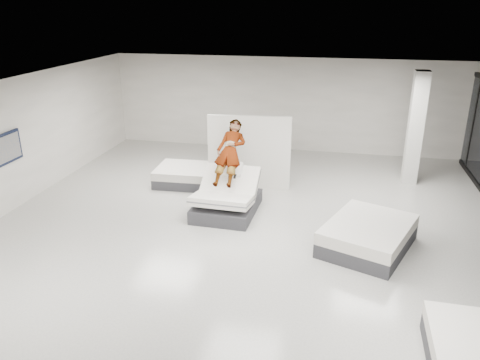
{
  "coord_description": "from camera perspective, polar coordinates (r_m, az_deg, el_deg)",
  "views": [
    {
      "loc": [
        1.84,
        -8.96,
        4.9
      ],
      "look_at": [
        -0.29,
        1.07,
        1.0
      ],
      "focal_mm": 35.0,
      "sensor_mm": 36.0,
      "label": 1
    }
  ],
  "objects": [
    {
      "name": "remote",
      "position": [
        11.23,
        -0.62,
        0.45
      ],
      "size": [
        0.06,
        0.14,
        0.08
      ],
      "primitive_type": "cube",
      "rotation": [
        0.35,
        0.0,
        -0.04
      ],
      "color": "black",
      "rests_on": "person"
    },
    {
      "name": "room",
      "position": [
        9.72,
        0.34,
        0.99
      ],
      "size": [
        14.0,
        14.04,
        3.2
      ],
      "color": "beige",
      "rests_on": "ground"
    },
    {
      "name": "wall_poster",
      "position": [
        12.68,
        -26.47,
        3.53
      ],
      "size": [
        0.06,
        0.95,
        0.75
      ],
      "color": "black",
      "rests_on": "wall_left"
    },
    {
      "name": "divider_panel",
      "position": [
        12.86,
        1.11,
        3.35
      ],
      "size": [
        2.28,
        0.3,
        2.07
      ],
      "primitive_type": "cube",
      "rotation": [
        0.0,
        0.0,
        0.09
      ],
      "color": "white",
      "rests_on": "floor"
    },
    {
      "name": "flat_bed_right_far",
      "position": [
        10.32,
        15.33,
        -6.54
      ],
      "size": [
        2.2,
        2.5,
        0.57
      ],
      "color": "#323236",
      "rests_on": "floor"
    },
    {
      "name": "hero_bed",
      "position": [
        11.55,
        -1.62,
        -2.35
      ],
      "size": [
        1.49,
        1.93,
        1.15
      ],
      "color": "#323236",
      "rests_on": "floor"
    },
    {
      "name": "column",
      "position": [
        14.02,
        20.59,
        5.89
      ],
      "size": [
        0.4,
        0.4,
        3.2
      ],
      "primitive_type": "cube",
      "color": "silver",
      "rests_on": "floor"
    },
    {
      "name": "flat_bed_left_far",
      "position": [
        13.51,
        -6.26,
        0.56
      ],
      "size": [
        1.85,
        1.42,
        0.49
      ],
      "color": "#323236",
      "rests_on": "floor"
    },
    {
      "name": "person",
      "position": [
        11.52,
        -1.24,
        2.25
      ],
      "size": [
        0.73,
        1.64,
        1.61
      ],
      "primitive_type": "imported",
      "rotation": [
        0.78,
        0.0,
        -0.04
      ],
      "color": "slate",
      "rests_on": "hero_bed"
    }
  ]
}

